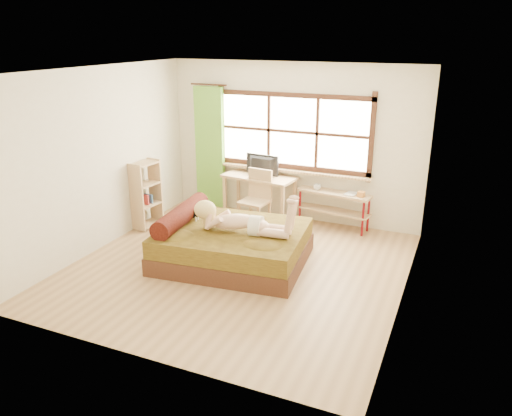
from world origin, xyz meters
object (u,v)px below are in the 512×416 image
at_px(woman, 241,211).
at_px(chair, 257,196).
at_px(pipe_shelf, 334,201).
at_px(desk, 259,182).
at_px(bookshelf, 146,194).
at_px(kitten, 192,212).
at_px(bed, 230,244).

bearing_deg(woman, chair, 98.66).
relative_size(woman, pipe_shelf, 1.11).
xyz_separation_m(desk, bookshelf, (-1.59, -1.12, -0.11)).
bearing_deg(bookshelf, woman, -12.65).
xyz_separation_m(kitten, pipe_shelf, (1.69, 1.81, -0.17)).
bearing_deg(chair, pipe_shelf, 28.42).
relative_size(bed, chair, 2.22).
bearing_deg(woman, bookshelf, 154.78).
bearing_deg(pipe_shelf, chair, -149.61).
bearing_deg(pipe_shelf, kitten, -124.18).
bearing_deg(kitten, pipe_shelf, 40.94).
height_order(kitten, pipe_shelf, kitten).
distance_m(bed, woman, 0.58).
relative_size(kitten, pipe_shelf, 0.24).
xyz_separation_m(kitten, desk, (0.37, 1.70, 0.05)).
bearing_deg(desk, kitten, -95.42).
bearing_deg(chair, desk, 114.01).
xyz_separation_m(pipe_shelf, bookshelf, (-2.91, -1.24, 0.12)).
height_order(kitten, desk, desk).
bearing_deg(pipe_shelf, woman, -103.91).
bearing_deg(woman, bed, 161.41).
bearing_deg(bed, desk, 93.43).
xyz_separation_m(desk, pipe_shelf, (1.32, 0.12, -0.23)).
xyz_separation_m(woman, pipe_shelf, (0.82, 1.96, -0.36)).
bearing_deg(chair, woman, -68.43).
distance_m(bed, desk, 1.87).
relative_size(kitten, desk, 0.23).
xyz_separation_m(bed, chair, (-0.19, 1.44, 0.27)).
relative_size(desk, bookshelf, 1.16).
distance_m(woman, chair, 1.56).
distance_m(kitten, desk, 1.74).
bearing_deg(bookshelf, kitten, -18.82).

